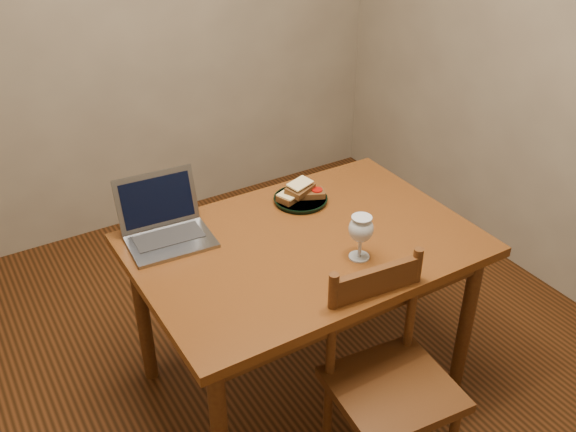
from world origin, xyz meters
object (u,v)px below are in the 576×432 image
plate (301,200)px  milk_glass (360,237)px  table (304,259)px  chair (390,373)px  laptop (164,222)px

plate → milk_glass: 0.47m
milk_glass → table: bearing=119.8°
chair → table: bearing=97.8°
table → laptop: bearing=144.4°
chair → milk_glass: (0.09, 0.33, 0.35)m
table → laptop: (-0.45, 0.32, 0.15)m
chair → laptop: 1.02m
laptop → chair: bearing=-57.2°
table → chair: (0.02, -0.53, -0.18)m
table → laptop: laptop is taller
plate → laptop: laptop is taller
plate → laptop: size_ratio=0.68×
chair → milk_glass: 0.49m
chair → plate: 0.85m
milk_glass → laptop: bearing=137.2°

